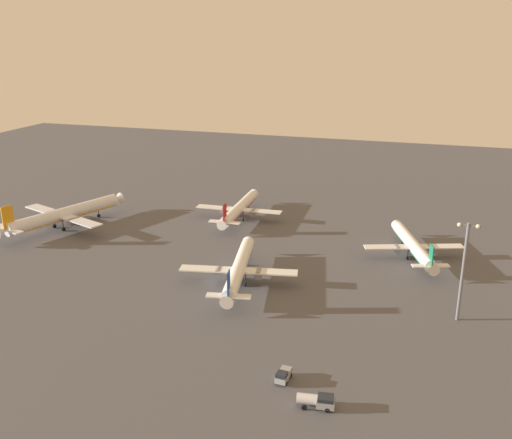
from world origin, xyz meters
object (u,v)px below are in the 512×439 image
at_px(airplane_near_gate, 64,215).
at_px(airplane_terminal_side, 413,246).
at_px(baggage_tractor, 283,375).
at_px(apron_light_central, 464,265).
at_px(airplane_far_stand, 239,269).
at_px(fuel_truck, 317,400).
at_px(airplane_taxiway_distant, 239,209).

xyz_separation_m(airplane_near_gate, airplane_terminal_side, (107.21, 7.64, -0.98)).
distance_m(baggage_tractor, apron_light_central, 46.47).
xyz_separation_m(airplane_far_stand, baggage_tractor, (21.39, -37.00, -2.48)).
distance_m(airplane_far_stand, fuel_truck, 51.36).
height_order(airplane_far_stand, fuel_truck, airplane_far_stand).
xyz_separation_m(airplane_terminal_side, apron_light_central, (11.08, -34.04, 9.49)).
relative_size(airplane_near_gate, baggage_tractor, 10.24).
height_order(airplane_near_gate, airplane_terminal_side, airplane_near_gate).
bearing_deg(fuel_truck, airplane_far_stand, -153.28).
bearing_deg(airplane_far_stand, baggage_tractor, -71.04).
height_order(airplane_far_stand, baggage_tractor, airplane_far_stand).
bearing_deg(fuel_truck, airplane_terminal_side, 163.63).
relative_size(fuel_truck, apron_light_central, 0.29).
distance_m(airplane_far_stand, airplane_taxiway_distant, 50.82).
bearing_deg(airplane_terminal_side, airplane_far_stand, -162.35).
relative_size(airplane_taxiway_distant, baggage_tractor, 8.74).
xyz_separation_m(airplane_taxiway_distant, apron_light_central, (68.14, -51.60, 9.28)).
height_order(airplane_taxiway_distant, fuel_truck, airplane_taxiway_distant).
distance_m(airplane_terminal_side, apron_light_central, 37.03).
height_order(airplane_near_gate, baggage_tractor, airplane_near_gate).
bearing_deg(baggage_tractor, apron_light_central, -127.55).
bearing_deg(airplane_terminal_side, airplane_taxiway_distant, 143.54).
xyz_separation_m(airplane_far_stand, airplane_taxiway_distant, (-16.66, 48.02, -0.03)).
distance_m(fuel_truck, baggage_tractor, 9.15).
height_order(airplane_far_stand, airplane_taxiway_distant, airplane_far_stand).
xyz_separation_m(airplane_terminal_side, fuel_truck, (-11.75, -73.02, -2.05)).
bearing_deg(airplane_taxiway_distant, airplane_far_stand, -73.31).
xyz_separation_m(airplane_taxiway_distant, fuel_truck, (45.32, -90.58, -2.26)).
height_order(airplane_near_gate, airplane_taxiway_distant, airplane_near_gate).
bearing_deg(airplane_terminal_side, baggage_tractor, -125.10).
distance_m(airplane_near_gate, airplane_terminal_side, 107.48).
bearing_deg(apron_light_central, airplane_taxiway_distant, 142.87).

